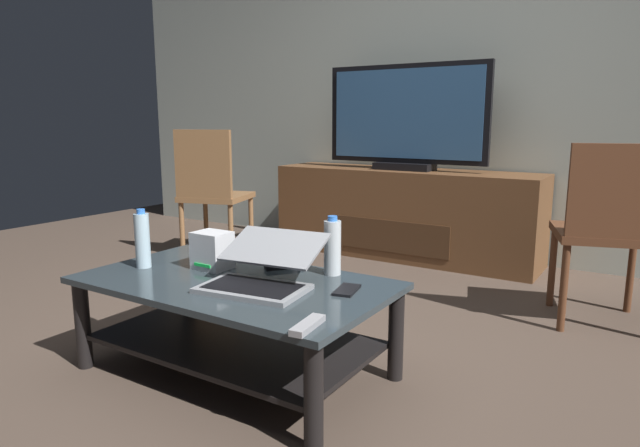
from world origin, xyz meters
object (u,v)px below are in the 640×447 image
at_px(laptop, 262,271).
at_px(dining_chair, 608,225).
at_px(television, 406,119).
at_px(water_bottle_near, 332,247).
at_px(water_bottle_far, 142,240).
at_px(media_cabinet, 404,213).
at_px(router_box, 212,250).
at_px(tv_remote, 308,325).
at_px(soundbar_remote, 284,266).
at_px(cell_phone, 347,290).
at_px(side_chair, 211,188).
at_px(coffee_table, 235,309).

bearing_deg(laptop, dining_chair, 52.54).
relative_size(television, water_bottle_near, 5.02).
bearing_deg(water_bottle_far, laptop, 5.20).
distance_m(media_cabinet, router_box, 2.05).
bearing_deg(tv_remote, soundbar_remote, 125.10).
distance_m(router_box, cell_phone, 0.63).
relative_size(laptop, cell_phone, 3.17).
bearing_deg(tv_remote, laptop, 138.50).
relative_size(router_box, cell_phone, 1.11).
relative_size(dining_chair, laptop, 2.01).
distance_m(dining_chair, water_bottle_near, 1.38).
height_order(router_box, cell_phone, router_box).
height_order(laptop, tv_remote, laptop).
height_order(dining_chair, tv_remote, dining_chair).
bearing_deg(side_chair, soundbar_remote, -37.34).
bearing_deg(dining_chair, soundbar_remote, -135.31).
xyz_separation_m(water_bottle_far, tv_remote, (0.97, -0.21, -0.11)).
relative_size(media_cabinet, soundbar_remote, 12.08).
relative_size(dining_chair, water_bottle_far, 3.60).
distance_m(cell_phone, tv_remote, 0.38).
bearing_deg(dining_chair, side_chair, 179.57).
xyz_separation_m(dining_chair, water_bottle_near, (-0.89, -1.06, -0.01)).
relative_size(coffee_table, water_bottle_far, 4.88).
distance_m(laptop, router_box, 0.34).
height_order(coffee_table, router_box, router_box).
xyz_separation_m(coffee_table, water_bottle_far, (-0.45, -0.06, 0.23)).
height_order(laptop, water_bottle_far, water_bottle_far).
height_order(router_box, water_bottle_far, water_bottle_far).
bearing_deg(side_chair, media_cabinet, 33.77).
height_order(dining_chair, soundbar_remote, dining_chair).
distance_m(coffee_table, cell_phone, 0.47).
relative_size(router_box, water_bottle_near, 0.65).
height_order(dining_chair, cell_phone, dining_chair).
xyz_separation_m(coffee_table, router_box, (-0.18, 0.08, 0.19)).
height_order(water_bottle_far, cell_phone, water_bottle_far).
height_order(side_chair, cell_phone, side_chair).
relative_size(coffee_table, cell_phone, 8.63).
distance_m(coffee_table, tv_remote, 0.60).
relative_size(television, water_bottle_far, 4.82).
distance_m(dining_chair, router_box, 1.84).
xyz_separation_m(side_chair, tv_remote, (1.91, -1.61, -0.12)).
bearing_deg(side_chair, tv_remote, -40.25).
distance_m(television, water_bottle_near, 1.97).
xyz_separation_m(television, water_bottle_near, (0.50, -1.83, -0.50)).
distance_m(media_cabinet, laptop, 2.17).
distance_m(dining_chair, laptop, 1.68).
distance_m(coffee_table, media_cabinet, 2.14).
bearing_deg(television, media_cabinet, 90.00).
bearing_deg(tv_remote, coffee_table, 145.99).
xyz_separation_m(coffee_table, television, (-0.22, 2.10, 0.73)).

